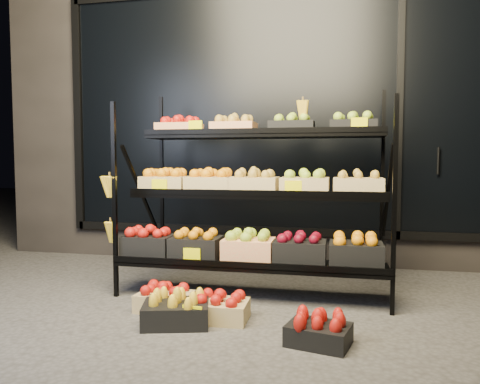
% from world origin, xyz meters
% --- Properties ---
extents(ground, '(24.00, 24.00, 0.00)m').
position_xyz_m(ground, '(0.00, 0.00, 0.00)').
color(ground, '#514F4C').
rests_on(ground, ground).
extents(building, '(6.00, 2.08, 3.50)m').
position_xyz_m(building, '(0.00, 2.59, 1.75)').
color(building, '#2D2826').
rests_on(building, ground).
extents(display_rack, '(2.18, 1.02, 1.67)m').
position_xyz_m(display_rack, '(-0.02, 0.60, 0.79)').
color(display_rack, black).
rests_on(display_rack, ground).
extents(tag_floor_a, '(0.13, 0.01, 0.12)m').
position_xyz_m(tag_floor_a, '(-0.22, -0.40, 0.06)').
color(tag_floor_a, '#EBE700').
rests_on(tag_floor_a, ground).
extents(floor_crate_left, '(0.39, 0.30, 0.19)m').
position_xyz_m(floor_crate_left, '(-0.53, -0.06, 0.09)').
color(floor_crate_left, tan).
rests_on(floor_crate_left, ground).
extents(floor_crate_midleft, '(0.48, 0.41, 0.21)m').
position_xyz_m(floor_crate_midleft, '(-0.36, -0.31, 0.10)').
color(floor_crate_midleft, black).
rests_on(floor_crate_midleft, ground).
extents(floor_crate_midright, '(0.38, 0.28, 0.19)m').
position_xyz_m(floor_crate_midright, '(-0.10, -0.17, 0.09)').
color(floor_crate_midright, tan).
rests_on(floor_crate_midright, ground).
extents(floor_crate_right, '(0.40, 0.33, 0.18)m').
position_xyz_m(floor_crate_right, '(0.56, -0.45, 0.09)').
color(floor_crate_right, black).
rests_on(floor_crate_right, ground).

